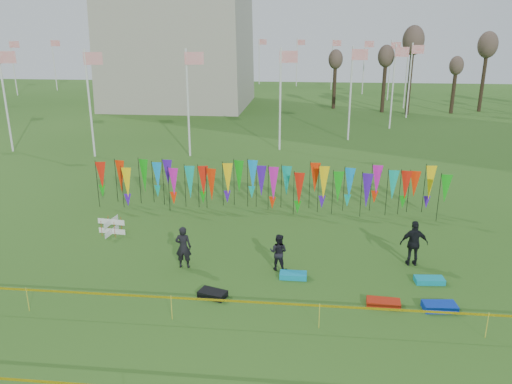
# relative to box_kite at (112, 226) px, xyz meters

# --- Properties ---
(ground) EXTENTS (160.00, 160.00, 0.00)m
(ground) POSITION_rel_box_kite_xyz_m (6.87, -5.29, -0.38)
(ground) COLOR #254E16
(ground) RESTS_ON ground
(flagpole_ring) EXTENTS (57.40, 56.16, 8.00)m
(flagpole_ring) POSITION_rel_box_kite_xyz_m (-7.13, 42.71, 3.62)
(flagpole_ring) COLOR silver
(flagpole_ring) RESTS_ON ground
(banner_row) EXTENTS (18.64, 0.64, 2.47)m
(banner_row) POSITION_rel_box_kite_xyz_m (7.15, 3.99, 1.20)
(banner_row) COLOR black
(banner_row) RESTS_ON ground
(caution_tape_near) EXTENTS (26.00, 0.02, 0.90)m
(caution_tape_near) POSITION_rel_box_kite_xyz_m (6.65, -6.90, 0.40)
(caution_tape_near) COLOR #FFDF05
(caution_tape_near) RESTS_ON ground
(box_kite) EXTENTS (0.69, 0.69, 0.77)m
(box_kite) POSITION_rel_box_kite_xyz_m (0.00, 0.00, 0.00)
(box_kite) COLOR #B5240D
(box_kite) RESTS_ON ground
(person_left) EXTENTS (0.67, 0.50, 1.77)m
(person_left) POSITION_rel_box_kite_xyz_m (4.26, -3.05, 0.50)
(person_left) COLOR black
(person_left) RESTS_ON ground
(person_mid) EXTENTS (0.84, 0.63, 1.53)m
(person_mid) POSITION_rel_box_kite_xyz_m (8.10, -2.87, 0.38)
(person_mid) COLOR black
(person_mid) RESTS_ON ground
(person_right) EXTENTS (1.17, 0.71, 1.93)m
(person_right) POSITION_rel_box_kite_xyz_m (13.58, -1.86, 0.58)
(person_right) COLOR black
(person_right) RESTS_ON ground
(kite_bag_turquoise) EXTENTS (1.05, 0.53, 0.21)m
(kite_bag_turquoise) POSITION_rel_box_kite_xyz_m (8.73, -3.52, -0.28)
(kite_bag_turquoise) COLOR #0D9BC7
(kite_bag_turquoise) RESTS_ON ground
(kite_bag_blue) EXTENTS (1.19, 0.70, 0.24)m
(kite_bag_blue) POSITION_rel_box_kite_xyz_m (13.86, -5.34, -0.26)
(kite_bag_blue) COLOR #0B31B5
(kite_bag_blue) RESTS_ON ground
(kite_bag_red) EXTENTS (1.20, 0.62, 0.21)m
(kite_bag_red) POSITION_rel_box_kite_xyz_m (11.96, -5.27, -0.28)
(kite_bag_red) COLOR red
(kite_bag_red) RESTS_ON ground
(kite_bag_black) EXTENTS (1.12, 0.85, 0.23)m
(kite_bag_black) POSITION_rel_box_kite_xyz_m (5.87, -5.30, -0.27)
(kite_bag_black) COLOR black
(kite_bag_black) RESTS_ON ground
(kite_bag_teal) EXTENTS (1.13, 0.61, 0.21)m
(kite_bag_teal) POSITION_rel_box_kite_xyz_m (13.95, -3.37, -0.28)
(kite_bag_teal) COLOR #0C94AC
(kite_bag_teal) RESTS_ON ground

